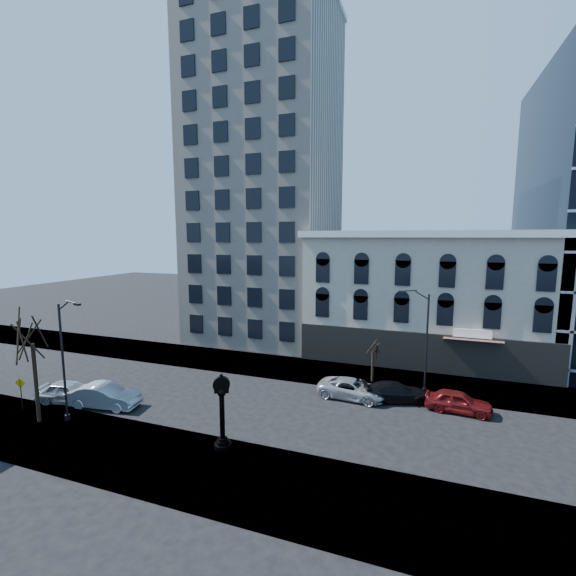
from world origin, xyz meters
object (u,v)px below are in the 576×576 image
at_px(street_clock, 222,415).
at_px(car_near_a, 70,392).
at_px(street_lamp_near, 66,329).
at_px(warning_sign, 21,388).
at_px(car_near_b, 105,396).

height_order(street_clock, car_near_a, street_clock).
relative_size(street_lamp_near, warning_sign, 3.56).
height_order(warning_sign, car_near_b, warning_sign).
bearing_deg(warning_sign, car_near_a, 32.15).
relative_size(street_lamp_near, car_near_a, 1.73).
xyz_separation_m(street_clock, street_lamp_near, (-10.59, -0.53, 4.16)).
bearing_deg(warning_sign, street_lamp_near, -18.27).
relative_size(street_clock, car_near_b, 0.88).
bearing_deg(street_clock, car_near_b, 144.29).
height_order(street_clock, street_lamp_near, street_lamp_near).
xyz_separation_m(street_clock, car_near_b, (-10.57, 2.09, -1.27)).
xyz_separation_m(street_lamp_near, warning_sign, (-4.89, 0.22, -4.56)).
distance_m(street_clock, warning_sign, 15.49).
relative_size(warning_sign, car_near_b, 0.46).
xyz_separation_m(car_near_a, car_near_b, (2.97, 0.26, 0.02)).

